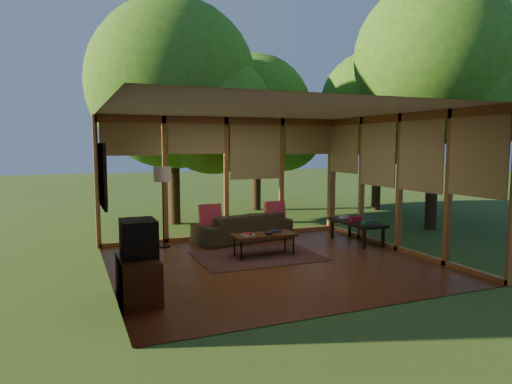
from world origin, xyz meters
name	(u,v)px	position (x,y,z in m)	size (l,w,h in m)	color
floor	(273,264)	(0.00, 0.00, 0.00)	(5.50, 5.50, 0.00)	brown
ceiling	(273,109)	(0.00, 0.00, 2.70)	(5.50, 5.50, 0.00)	silver
wall_left	(107,194)	(-2.75, 0.00, 1.35)	(0.04, 5.00, 2.70)	beige
wall_front	(358,206)	(0.00, -2.50, 1.35)	(5.50, 0.04, 2.70)	beige
window_wall_back	(226,178)	(0.00, 2.50, 1.35)	(5.50, 0.12, 2.70)	#9E6531
window_wall_right	(400,183)	(2.75, 0.00, 1.35)	(0.12, 5.00, 2.70)	#9E6531
exterior_lawn	(369,197)	(8.00, 8.00, -0.01)	(40.00, 40.00, 0.00)	#395620
tree_nw	(172,84)	(-0.67, 4.79, 3.65)	(4.39, 4.39, 5.85)	#382314
tree_ne	(255,111)	(2.34, 6.43, 3.17)	(3.54, 3.54, 4.95)	#382314
tree_se	(434,59)	(4.93, 1.51, 4.13)	(3.79, 3.79, 6.04)	#382314
tree_far	(374,105)	(5.77, 4.90, 3.34)	(3.39, 3.39, 5.04)	#382314
rug	(257,256)	(-0.05, 0.58, 0.01)	(2.28, 1.62, 0.01)	brown
sofa	(243,227)	(0.20, 2.00, 0.31)	(2.13, 0.83, 0.62)	#382E1C
pillow_left	(210,216)	(-0.55, 1.95, 0.61)	(0.46, 0.15, 0.46)	maroon
pillow_right	(275,212)	(0.95, 1.95, 0.60)	(0.45, 0.15, 0.45)	maroon
ct_book_lower	(248,235)	(-0.27, 0.52, 0.44)	(0.22, 0.17, 0.03)	#B2A9A1
ct_book_upper	(248,233)	(-0.27, 0.52, 0.47)	(0.16, 0.12, 0.03)	maroon
ct_book_side	(274,231)	(0.33, 0.65, 0.44)	(0.22, 0.16, 0.03)	black
ct_bowl	(269,233)	(0.13, 0.47, 0.46)	(0.16, 0.16, 0.07)	black
media_cabinet	(138,278)	(-2.47, -1.01, 0.30)	(0.50, 1.00, 0.60)	#502916
television	(139,238)	(-2.45, -1.01, 0.85)	(0.45, 0.55, 0.50)	black
console_book_a	(368,222)	(2.40, 0.51, 0.50)	(0.24, 0.17, 0.09)	#2D4F46
console_book_b	(355,219)	(2.40, 0.96, 0.51)	(0.23, 0.17, 0.11)	maroon
console_book_c	(345,217)	(2.40, 1.36, 0.48)	(0.21, 0.15, 0.06)	#B2A9A1
floor_lamp	(163,179)	(-1.51, 2.07, 1.41)	(0.36, 0.36, 1.65)	black
coffee_table	(264,236)	(0.08, 0.57, 0.39)	(1.20, 0.50, 0.43)	#502916
side_console	(357,224)	(2.40, 0.91, 0.41)	(0.60, 1.40, 0.46)	black
wall_painting	(102,175)	(-2.71, 1.40, 1.55)	(0.06, 1.35, 1.15)	black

